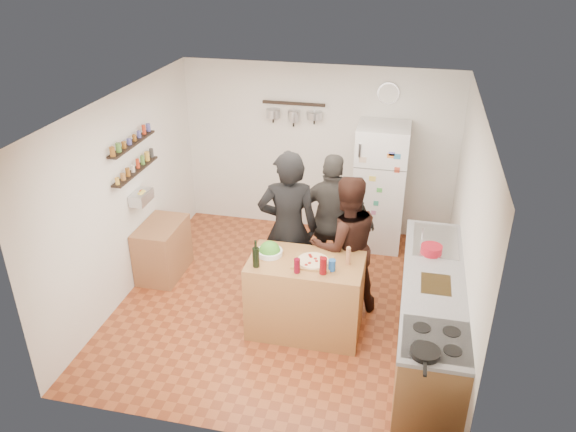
% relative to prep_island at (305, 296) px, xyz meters
% --- Properties ---
extents(room_shell, '(4.20, 4.20, 4.20)m').
position_rel_prep_island_xyz_m(room_shell, '(-0.33, 0.84, 0.79)').
color(room_shell, brown).
rests_on(room_shell, ground).
extents(prep_island, '(1.25, 0.72, 0.91)m').
position_rel_prep_island_xyz_m(prep_island, '(0.00, 0.00, 0.00)').
color(prep_island, olive).
rests_on(prep_island, floor).
extents(pizza_board, '(0.42, 0.34, 0.02)m').
position_rel_prep_island_xyz_m(pizza_board, '(0.08, -0.02, 0.47)').
color(pizza_board, olive).
rests_on(pizza_board, prep_island).
extents(pizza, '(0.34, 0.34, 0.02)m').
position_rel_prep_island_xyz_m(pizza, '(0.08, -0.02, 0.48)').
color(pizza, '#D2B88B').
rests_on(pizza, pizza_board).
extents(salad_bowl, '(0.28, 0.28, 0.06)m').
position_rel_prep_island_xyz_m(salad_bowl, '(-0.42, 0.05, 0.48)').
color(salad_bowl, silver).
rests_on(salad_bowl, prep_island).
extents(wine_bottle, '(0.07, 0.07, 0.22)m').
position_rel_prep_island_xyz_m(wine_bottle, '(-0.50, -0.22, 0.57)').
color(wine_bottle, black).
rests_on(wine_bottle, prep_island).
extents(wine_glass_near, '(0.07, 0.07, 0.16)m').
position_rel_prep_island_xyz_m(wine_glass_near, '(-0.05, -0.24, 0.54)').
color(wine_glass_near, '#560715').
rests_on(wine_glass_near, prep_island).
extents(wine_glass_far, '(0.08, 0.08, 0.19)m').
position_rel_prep_island_xyz_m(wine_glass_far, '(0.22, -0.20, 0.55)').
color(wine_glass_far, '#61080C').
rests_on(wine_glass_far, prep_island).
extents(pepper_mill, '(0.05, 0.05, 0.17)m').
position_rel_prep_island_xyz_m(pepper_mill, '(0.45, 0.05, 0.54)').
color(pepper_mill, '#9E6642').
rests_on(pepper_mill, prep_island).
extents(salt_canister, '(0.08, 0.08, 0.13)m').
position_rel_prep_island_xyz_m(salt_canister, '(0.30, -0.12, 0.52)').
color(salt_canister, '#19488D').
rests_on(salt_canister, prep_island).
extents(person_left, '(0.80, 0.62, 1.96)m').
position_rel_prep_island_xyz_m(person_left, '(-0.33, 0.56, 0.52)').
color(person_left, black).
rests_on(person_left, floor).
extents(person_center, '(1.03, 0.94, 1.72)m').
position_rel_prep_island_xyz_m(person_center, '(0.36, 0.53, 0.40)').
color(person_center, black).
rests_on(person_center, floor).
extents(person_back, '(1.06, 0.49, 1.77)m').
position_rel_prep_island_xyz_m(person_back, '(0.13, 1.03, 0.43)').
color(person_back, '#2D2B28').
rests_on(person_back, floor).
extents(counter_run, '(0.63, 2.63, 0.90)m').
position_rel_prep_island_xyz_m(counter_run, '(1.37, -0.09, -0.01)').
color(counter_run, '#9E7042').
rests_on(counter_run, floor).
extents(stove_top, '(0.60, 0.62, 0.02)m').
position_rel_prep_island_xyz_m(stove_top, '(1.37, -1.04, 0.46)').
color(stove_top, white).
rests_on(stove_top, counter_run).
extents(skillet, '(0.26, 0.26, 0.05)m').
position_rel_prep_island_xyz_m(skillet, '(1.27, -1.27, 0.49)').
color(skillet, black).
rests_on(skillet, stove_top).
extents(sink, '(0.50, 0.80, 0.03)m').
position_rel_prep_island_xyz_m(sink, '(1.37, 0.76, 0.46)').
color(sink, silver).
rests_on(sink, counter_run).
extents(cutting_board, '(0.30, 0.40, 0.02)m').
position_rel_prep_island_xyz_m(cutting_board, '(1.37, -0.16, 0.46)').
color(cutting_board, olive).
rests_on(cutting_board, counter_run).
extents(red_bowl, '(0.24, 0.24, 0.10)m').
position_rel_prep_island_xyz_m(red_bowl, '(1.32, 0.45, 0.51)').
color(red_bowl, '#A61223').
rests_on(red_bowl, counter_run).
extents(fridge, '(0.70, 0.68, 1.80)m').
position_rel_prep_island_xyz_m(fridge, '(0.62, 2.21, 0.45)').
color(fridge, white).
rests_on(fridge, floor).
extents(wall_clock, '(0.30, 0.03, 0.30)m').
position_rel_prep_island_xyz_m(wall_clock, '(0.62, 2.54, 1.69)').
color(wall_clock, silver).
rests_on(wall_clock, back_wall).
extents(spice_shelf_lower, '(0.12, 1.00, 0.02)m').
position_rel_prep_island_xyz_m(spice_shelf_lower, '(-2.26, 0.66, 1.04)').
color(spice_shelf_lower, black).
rests_on(spice_shelf_lower, left_wall).
extents(spice_shelf_upper, '(0.12, 1.00, 0.02)m').
position_rel_prep_island_xyz_m(spice_shelf_upper, '(-2.26, 0.66, 1.40)').
color(spice_shelf_upper, black).
rests_on(spice_shelf_upper, left_wall).
extents(produce_basket, '(0.18, 0.35, 0.14)m').
position_rel_prep_island_xyz_m(produce_basket, '(-2.23, 0.66, 0.69)').
color(produce_basket, silver).
rests_on(produce_basket, left_wall).
extents(side_table, '(0.50, 0.80, 0.73)m').
position_rel_prep_island_xyz_m(side_table, '(-2.07, 0.75, -0.09)').
color(side_table, '#996540').
rests_on(side_table, floor).
extents(pot_rack, '(0.90, 0.04, 0.04)m').
position_rel_prep_island_xyz_m(pot_rack, '(-0.68, 2.46, 1.49)').
color(pot_rack, black).
rests_on(pot_rack, back_wall).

